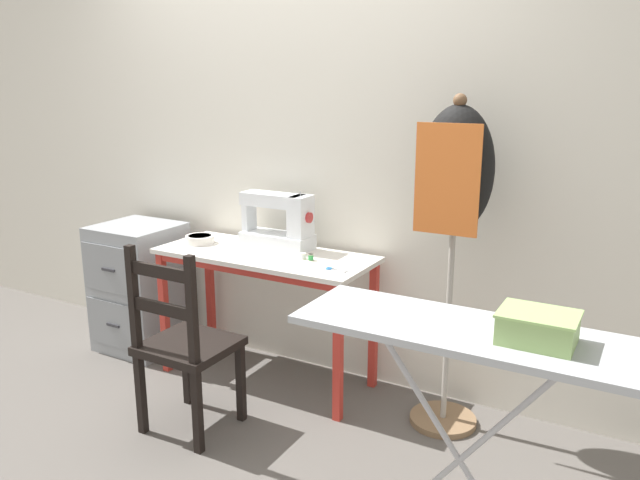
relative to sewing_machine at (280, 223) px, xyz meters
name	(u,v)px	position (x,y,z in m)	size (l,w,h in m)	color
ground_plane	(242,396)	(-0.02, -0.37, -0.87)	(14.00, 14.00, 0.00)	#5B5651
wall_back	(294,145)	(-0.02, 0.18, 0.41)	(10.00, 0.05, 2.55)	silver
sewing_table	(264,271)	(-0.02, -0.14, -0.24)	(1.19, 0.48, 0.73)	silver
sewing_machine	(280,223)	(0.00, 0.00, 0.00)	(0.42, 0.17, 0.32)	white
fabric_bowl	(200,239)	(-0.45, -0.14, -0.12)	(0.16, 0.16, 0.05)	silver
scissors	(333,269)	(0.44, -0.22, -0.14)	(0.12, 0.05, 0.01)	silver
thread_spool_near_machine	(303,256)	(0.22, -0.13, -0.13)	(0.04, 0.04, 0.03)	silver
thread_spool_mid_table	(311,257)	(0.27, -0.13, -0.12)	(0.03, 0.03, 0.03)	green
wooden_chair	(185,346)	(-0.05, -0.75, -0.44)	(0.40, 0.38, 0.92)	black
filing_cabinet	(140,287)	(-0.94, -0.14, -0.48)	(0.46, 0.46, 0.78)	#93999E
dress_form	(455,189)	(0.99, -0.10, 0.29)	(0.33, 0.32, 1.56)	#846647
ironing_board	(467,343)	(1.33, -1.01, -0.03)	(1.07, 0.36, 0.89)	#ADB2B7
storage_box	(538,327)	(1.53, -1.01, 0.06)	(0.22, 0.17, 0.09)	#8EB266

